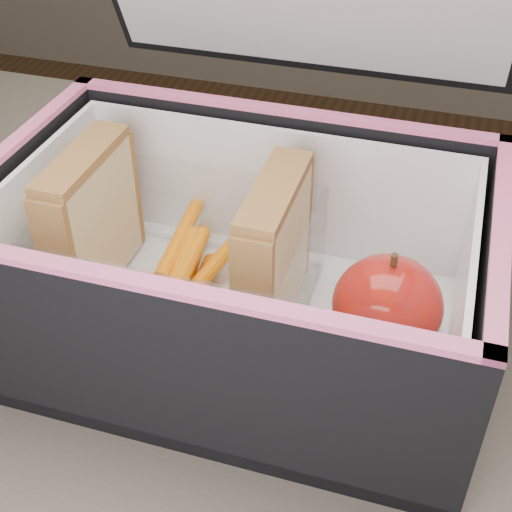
{
  "coord_description": "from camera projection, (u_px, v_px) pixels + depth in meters",
  "views": [
    {
      "loc": [
        0.09,
        -0.3,
        1.11
      ],
      "look_at": [
        -0.02,
        0.06,
        0.81
      ],
      "focal_mm": 50.0,
      "sensor_mm": 36.0,
      "label": 1
    }
  ],
  "objects": [
    {
      "name": "carrot_sticks",
      "position": [
        180.0,
        278.0,
        0.5
      ],
      "size": [
        0.06,
        0.15,
        0.03
      ],
      "color": "orange",
      "rests_on": "plastic_tub"
    },
    {
      "name": "kitchen_table",
      "position": [
        253.0,
        476.0,
        0.52
      ],
      "size": [
        1.2,
        0.8,
        0.75
      ],
      "color": "brown",
      "rests_on": "ground"
    },
    {
      "name": "sandwich_left",
      "position": [
        92.0,
        219.0,
        0.5
      ],
      "size": [
        0.03,
        0.09,
        0.1
      ],
      "color": "#E2CB88",
      "rests_on": "plastic_tub"
    },
    {
      "name": "lunch_bag",
      "position": [
        239.0,
        251.0,
        0.47
      ],
      "size": [
        0.32,
        0.3,
        0.31
      ],
      "color": "black",
      "rests_on": "kitchen_table"
    },
    {
      "name": "sandwich_right",
      "position": [
        274.0,
        253.0,
        0.47
      ],
      "size": [
        0.03,
        0.09,
        0.11
      ],
      "color": "#E2CB88",
      "rests_on": "plastic_tub"
    },
    {
      "name": "red_apple",
      "position": [
        387.0,
        306.0,
        0.45
      ],
      "size": [
        0.07,
        0.07,
        0.07
      ],
      "rotation": [
        0.0,
        0.0,
        0.02
      ],
      "color": "maroon",
      "rests_on": "paper_napkin"
    },
    {
      "name": "paper_napkin",
      "position": [
        378.0,
        347.0,
        0.47
      ],
      "size": [
        0.08,
        0.08,
        0.01
      ],
      "primitive_type": "cube",
      "rotation": [
        0.0,
        0.0,
        -0.07
      ],
      "color": "white",
      "rests_on": "lunch_bag"
    },
    {
      "name": "plastic_tub",
      "position": [
        181.0,
        257.0,
        0.5
      ],
      "size": [
        0.18,
        0.13,
        0.07
      ],
      "primitive_type": null,
      "color": "white",
      "rests_on": "lunch_bag"
    }
  ]
}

